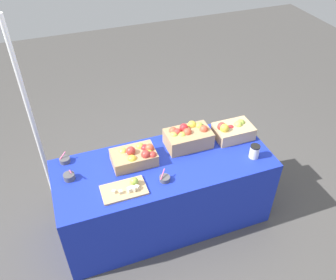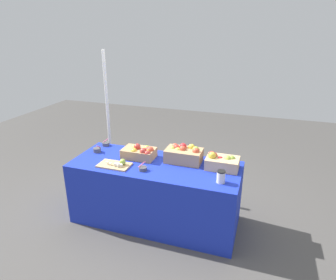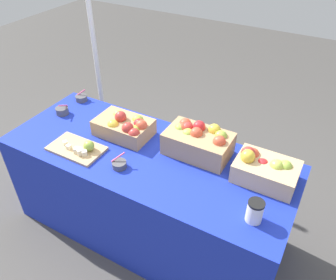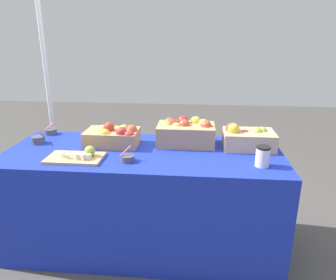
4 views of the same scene
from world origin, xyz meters
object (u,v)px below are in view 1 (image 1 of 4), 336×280
apple_crate_left (232,130)px  apple_crate_right (136,156)px  sample_bowl_near (165,178)px  coffee_cup (254,151)px  apple_crate_middle (187,137)px  sample_bowl_mid (65,160)px  cutting_board_front (126,188)px  sample_bowl_far (69,177)px  tent_pole (31,118)px

apple_crate_left → apple_crate_right: 0.94m
apple_crate_right → sample_bowl_near: (0.16, -0.29, -0.05)m
apple_crate_right → coffee_cup: 1.03m
apple_crate_middle → sample_bowl_mid: (-1.08, 0.14, -0.07)m
cutting_board_front → sample_bowl_far: size_ratio=3.48×
apple_crate_left → sample_bowl_far: (-1.51, -0.04, -0.05)m
apple_crate_right → tent_pole: (-0.79, 0.67, 0.14)m
apple_crate_right → coffee_cup: size_ratio=2.97×
cutting_board_front → tent_pole: bearing=122.9°
apple_crate_middle → apple_crate_right: size_ratio=1.09×
sample_bowl_near → sample_bowl_mid: sample_bowl_near is taller
sample_bowl_near → coffee_cup: (0.83, 0.00, 0.04)m
coffee_cup → apple_crate_left: bearing=98.0°
apple_crate_left → sample_bowl_mid: 1.53m
sample_bowl_far → tent_pole: bearing=107.5°
sample_bowl_far → sample_bowl_near: bearing=-21.3°
cutting_board_front → sample_bowl_far: bearing=145.5°
apple_crate_right → sample_bowl_mid: bearing=159.9°
apple_crate_left → tent_pole: bearing=159.7°
sample_bowl_mid → sample_bowl_far: 0.22m
cutting_board_front → tent_pole: tent_pole is taller
apple_crate_middle → apple_crate_right: 0.51m
sample_bowl_far → apple_crate_left: bearing=1.6°
tent_pole → sample_bowl_near: bearing=-45.7°
apple_crate_middle → apple_crate_right: (-0.51, -0.07, -0.02)m
coffee_cup → cutting_board_front: bearing=180.0°
sample_bowl_far → coffee_cup: bearing=-10.2°
apple_crate_middle → cutting_board_front: bearing=-151.8°
sample_bowl_near → apple_crate_left: bearing=22.5°
sample_bowl_mid → coffee_cup: 1.65m
cutting_board_front → coffee_cup: bearing=-0.0°
apple_crate_middle → coffee_cup: size_ratio=3.22×
apple_crate_middle → sample_bowl_far: (-1.07, -0.08, -0.06)m
apple_crate_middle → tent_pole: 1.43m
apple_crate_middle → sample_bowl_far: bearing=-175.8°
apple_crate_right → sample_bowl_far: apple_crate_right is taller
cutting_board_front → apple_crate_left: bearing=16.2°
apple_crate_right → sample_bowl_near: bearing=-61.8°
tent_pole → cutting_board_front: bearing=-57.1°
apple_crate_right → sample_bowl_near: apple_crate_right is taller
sample_bowl_mid → coffee_cup: (1.57, -0.50, 0.04)m
apple_crate_right → tent_pole: bearing=139.4°
sample_bowl_near → sample_bowl_far: bearing=158.7°
apple_crate_left → cutting_board_front: (-1.11, -0.32, -0.06)m
sample_bowl_mid → sample_bowl_far: size_ratio=0.90×
sample_bowl_near → apple_crate_right: bearing=118.2°
sample_bowl_mid → sample_bowl_far: (0.01, -0.22, 0.00)m
coffee_cup → tent_pole: bearing=151.5°
coffee_cup → sample_bowl_far: bearing=169.8°
apple_crate_middle → tent_pole: tent_pole is taller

